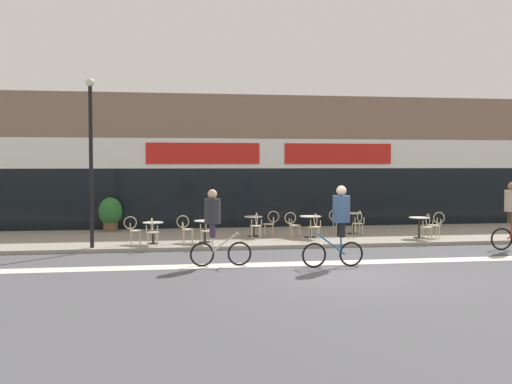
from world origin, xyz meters
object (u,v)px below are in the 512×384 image
cafe_chair_5_side (436,223)px  lamp_post (91,150)px  cafe_chair_5_near (427,225)px  bistro_table_3 (310,222)px  bistro_table_4 (353,219)px  bistro_table_1 (205,227)px  planter_pot (111,213)px  cyclist_2 (339,219)px  bistro_table_0 (153,228)px  cafe_chair_3_near (315,225)px  bistro_table_5 (419,223)px  cafe_chair_0_near (152,230)px  cafe_chair_4_side (337,220)px  cafe_chair_4_near (358,221)px  cyclist_0 (214,221)px  bistro_table_2 (253,222)px  cafe_chair_1_side (186,227)px  cafe_chair_0_side (133,228)px  cafe_chair_3_side (293,223)px  cafe_chair_2_side (271,222)px  cafe_chair_1_near (206,229)px  cafe_chair_2_near (256,224)px

cafe_chair_5_side → lamp_post: size_ratio=0.17×
cafe_chair_5_near → bistro_table_3: bearing=76.5°
bistro_table_4 → cafe_chair_5_side: cafe_chair_5_side is taller
cafe_chair_5_side → bistro_table_4: bearing=-27.3°
bistro_table_1 → planter_pot: bearing=131.1°
bistro_table_4 → cyclist_2: bearing=-111.0°
bistro_table_0 → cafe_chair_3_near: (5.42, 0.21, 0.02)m
bistro_table_3 → bistro_table_5: bistro_table_3 is taller
lamp_post → cafe_chair_5_near: bearing=0.7°
cafe_chair_0_near → cafe_chair_4_side: (6.63, 2.35, 0.00)m
cafe_chair_4_near → bistro_table_1: bearing=95.4°
cafe_chair_5_near → cyclist_0: (-7.46, -3.35, 0.56)m
bistro_table_2 → cafe_chair_1_side: 2.80m
bistro_table_0 → cafe_chair_5_side: 9.76m
bistro_table_2 → cafe_chair_0_side: (-4.12, -1.48, 0.01)m
bistro_table_3 → bistro_table_5: bearing=-10.7°
bistro_table_0 → cafe_chair_4_side: (6.63, 1.72, 0.02)m
lamp_post → cyclist_2: (6.74, -3.80, -1.85)m
cafe_chair_4_near → cafe_chair_4_side: size_ratio=1.00×
bistro_table_3 → cafe_chair_1_side: (-4.37, -0.72, -0.03)m
cafe_chair_3_side → lamp_post: bearing=-169.6°
bistro_table_1 → bistro_table_2: 2.27m
cafe_chair_1_side → cafe_chair_5_near: same height
cafe_chair_2_side → cafe_chair_3_near: same height
bistro_table_2 → cafe_chair_0_side: bearing=-160.2°
cafe_chair_1_near → cafe_chair_2_side: 3.15m
cafe_chair_3_side → planter_pot: (-6.48, 3.13, 0.17)m
bistro_table_5 → bistro_table_1: bearing=-179.9°
bistro_table_4 → cafe_chair_0_near: cafe_chair_0_near is taller
cyclist_0 → cafe_chair_4_side: bearing=48.5°
cafe_chair_5_near → cyclist_0: cyclist_0 is taller
bistro_table_0 → bistro_table_4: bistro_table_4 is taller
bistro_table_5 → cafe_chair_1_side: cafe_chair_1_side is taller
planter_pot → cafe_chair_4_side: bearing=-15.1°
cafe_chair_3_side → cyclist_0: 5.65m
bistro_table_4 → cyclist_0: size_ratio=0.38×
lamp_post → cyclist_2: 7.95m
cafe_chair_0_near → cyclist_2: cyclist_2 is taller
lamp_post → cafe_chair_4_near: bearing=10.7°
cafe_chair_2_side → planter_pot: planter_pot is taller
bistro_table_3 → cafe_chair_2_near: 1.92m
bistro_table_1 → cafe_chair_0_side: size_ratio=0.80×
bistro_table_1 → cafe_chair_3_side: (3.12, 0.72, 0.00)m
cafe_chair_0_side → bistro_table_2: bearing=15.9°
cafe_chair_0_near → cafe_chair_0_side: 0.87m
cafe_chair_0_near → cafe_chair_5_side: 9.80m
cafe_chair_0_near → bistro_table_1: bearing=-59.4°
cafe_chair_3_near → bistro_table_0: bearing=92.3°
bistro_table_0 → cafe_chair_4_side: size_ratio=0.78×
cafe_chair_5_side → planter_pot: bearing=-13.2°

